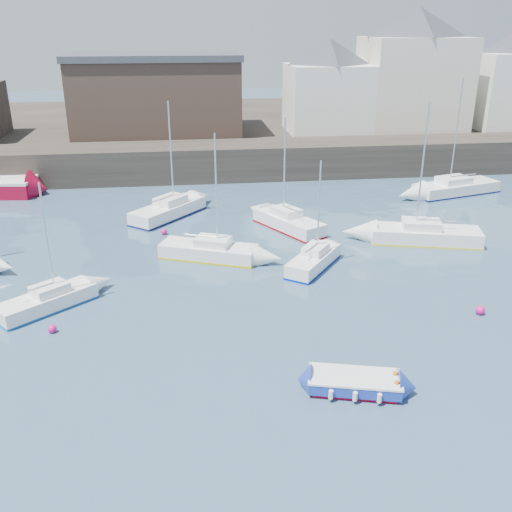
{
  "coord_description": "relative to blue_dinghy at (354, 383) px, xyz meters",
  "views": [
    {
      "loc": [
        -3.58,
        -16.19,
        13.2
      ],
      "look_at": [
        0.0,
        12.0,
        1.5
      ],
      "focal_mm": 40.0,
      "sensor_mm": 36.0,
      "label": 1
    }
  ],
  "objects": [
    {
      "name": "sailboat_c",
      "position": [
        1.06,
        11.9,
        0.1
      ],
      "size": [
        4.02,
        4.68,
        6.2
      ],
      "color": "white",
      "rests_on": "ground"
    },
    {
      "name": "bldg_east_a",
      "position": [
        17.51,
        40.44,
        8.43
      ],
      "size": [
        13.36,
        13.36,
        11.8
      ],
      "color": "beige",
      "rests_on": "land_strip"
    },
    {
      "name": "sailboat_d",
      "position": [
        9.07,
        15.03,
        0.16
      ],
      "size": [
        7.22,
        3.89,
        8.79
      ],
      "color": "white",
      "rests_on": "ground"
    },
    {
      "name": "sailboat_a",
      "position": [
        -13.14,
        8.54,
        0.07
      ],
      "size": [
        4.75,
        4.34,
        6.36
      ],
      "color": "white",
      "rests_on": "ground"
    },
    {
      "name": "sailboat_f",
      "position": [
        0.78,
        18.61,
        0.15
      ],
      "size": [
        4.45,
        5.93,
        7.51
      ],
      "color": "white",
      "rests_on": "ground"
    },
    {
      "name": "water",
      "position": [
        -2.49,
        -1.56,
        -0.37
      ],
      "size": [
        220.0,
        220.0,
        0.0
      ],
      "primitive_type": "plane",
      "color": "#2D4760",
      "rests_on": "ground"
    },
    {
      "name": "buoy_near",
      "position": [
        -12.46,
        6.09,
        -0.37
      ],
      "size": [
        0.4,
        0.4,
        0.4
      ],
      "primitive_type": "sphere",
      "color": "#DC1278",
      "rests_on": "ground"
    },
    {
      "name": "blue_dinghy",
      "position": [
        0.0,
        0.0,
        0.0
      ],
      "size": [
        3.8,
        2.35,
        0.67
      ],
      "color": "maroon",
      "rests_on": "ground"
    },
    {
      "name": "warehouse",
      "position": [
        -8.49,
        41.44,
        6.24
      ],
      "size": [
        16.4,
        10.4,
        7.6
      ],
      "color": "#3D2D26",
      "rests_on": "land_strip"
    },
    {
      "name": "sailboat_h",
      "position": [
        -7.39,
        22.34,
        0.16
      ],
      "size": [
        5.68,
        6.16,
        8.19
      ],
      "color": "white",
      "rests_on": "ground"
    },
    {
      "name": "bldg_east_d",
      "position": [
        8.51,
        39.94,
        6.99
      ],
      "size": [
        11.14,
        11.14,
        8.95
      ],
      "color": "white",
      "rests_on": "land_strip"
    },
    {
      "name": "sailboat_b",
      "position": [
        -4.86,
        14.05,
        0.12
      ],
      "size": [
        6.12,
        3.95,
        7.53
      ],
      "color": "white",
      "rests_on": "ground"
    },
    {
      "name": "quay_wall",
      "position": [
        -2.49,
        33.44,
        1.13
      ],
      "size": [
        90.0,
        5.0,
        3.0
      ],
      "primitive_type": "cube",
      "color": "#28231E",
      "rests_on": "ground"
    },
    {
      "name": "land_strip",
      "position": [
        -2.49,
        51.44,
        1.03
      ],
      "size": [
        90.0,
        32.0,
        2.8
      ],
      "primitive_type": "cube",
      "color": "#28231E",
      "rests_on": "ground"
    },
    {
      "name": "buoy_far",
      "position": [
        -7.66,
        18.62,
        -0.37
      ],
      "size": [
        0.42,
        0.42,
        0.42
      ],
      "primitive_type": "sphere",
      "color": "#DC1278",
      "rests_on": "ground"
    },
    {
      "name": "sailboat_g",
      "position": [
        16.04,
        25.44,
        0.15
      ],
      "size": [
        7.7,
        4.28,
        9.29
      ],
      "color": "white",
      "rests_on": "ground"
    },
    {
      "name": "buoy_mid",
      "position": [
        7.86,
        5.29,
        -0.37
      ],
      "size": [
        0.46,
        0.46,
        0.46
      ],
      "primitive_type": "sphere",
      "color": "#DC1278",
      "rests_on": "ground"
    }
  ]
}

